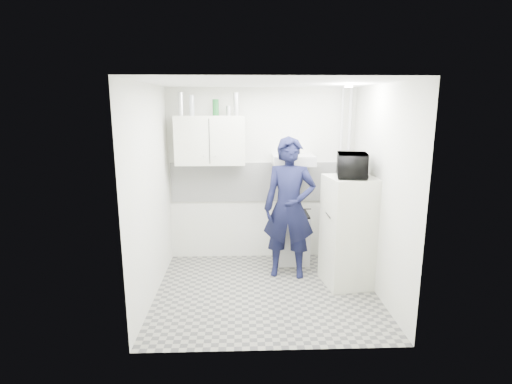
{
  "coord_description": "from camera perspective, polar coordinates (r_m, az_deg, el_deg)",
  "views": [
    {
      "loc": [
        -0.3,
        -4.73,
        2.36
      ],
      "look_at": [
        -0.12,
        0.3,
        1.25
      ],
      "focal_mm": 28.0,
      "sensor_mm": 36.0,
      "label": 1
    }
  ],
  "objects": [
    {
      "name": "bottle_e",
      "position": [
        5.8,
        -2.85,
        12.42
      ],
      "size": [
        0.08,
        0.08,
        0.32
      ],
      "primitive_type": "cylinder",
      "color": "silver",
      "rests_on": "upper_cabinet"
    },
    {
      "name": "ceiling_spot_fixture",
      "position": [
        5.1,
        13.11,
        14.49
      ],
      "size": [
        0.1,
        0.1,
        0.02
      ],
      "primitive_type": "cylinder",
      "color": "white",
      "rests_on": "ceiling"
    },
    {
      "name": "pipe_a",
      "position": [
        6.2,
        12.91,
        2.29
      ],
      "size": [
        0.05,
        0.05,
        2.6
      ],
      "primitive_type": "cylinder",
      "color": "#BDBDBD",
      "rests_on": "floor"
    },
    {
      "name": "microwave",
      "position": [
        5.2,
        13.6,
        3.73
      ],
      "size": [
        0.6,
        0.46,
        0.3
      ],
      "primitive_type": "imported",
      "rotation": [
        0.0,
        0.0,
        1.38
      ],
      "color": "black",
      "rests_on": "fridge"
    },
    {
      "name": "range_hood",
      "position": [
        5.83,
        5.35,
        4.61
      ],
      "size": [
        0.6,
        0.5,
        0.14
      ],
      "primitive_type": "cube",
      "color": "#BDBDBD",
      "rests_on": "wall_back"
    },
    {
      "name": "pipe_b",
      "position": [
        6.17,
        11.83,
        2.29
      ],
      "size": [
        0.04,
        0.04,
        2.6
      ],
      "primitive_type": "cylinder",
      "color": "#BDBDBD",
      "rests_on": "floor"
    },
    {
      "name": "wall_left",
      "position": [
        4.97,
        -14.82,
        -0.3
      ],
      "size": [
        0.0,
        2.6,
        2.6
      ],
      "primitive_type": "plane",
      "rotation": [
        1.57,
        0.0,
        1.57
      ],
      "color": "silver",
      "rests_on": "floor"
    },
    {
      "name": "saucepan",
      "position": [
        5.91,
        5.76,
        -2.76
      ],
      "size": [
        0.2,
        0.2,
        0.11
      ],
      "primitive_type": "cylinder",
      "color": "silver",
      "rests_on": "stove_top"
    },
    {
      "name": "backsplash",
      "position": [
        6.08,
        0.78,
        1.45
      ],
      "size": [
        2.74,
        0.03,
        0.6
      ],
      "primitive_type": "cube",
      "color": "white",
      "rests_on": "wall_back"
    },
    {
      "name": "wall_right",
      "position": [
        5.14,
        17.3,
        -0.04
      ],
      "size": [
        0.0,
        2.6,
        2.6
      ],
      "primitive_type": "plane",
      "rotation": [
        1.57,
        0.0,
        -1.57
      ],
      "color": "silver",
      "rests_on": "floor"
    },
    {
      "name": "floor",
      "position": [
        5.29,
        1.43,
        -14.04
      ],
      "size": [
        2.8,
        2.8,
        0.0
      ],
      "primitive_type": "plane",
      "color": "gray",
      "rests_on": "ground"
    },
    {
      "name": "wall_back",
      "position": [
        6.08,
        0.78,
        2.4
      ],
      "size": [
        2.8,
        0.0,
        2.8
      ],
      "primitive_type": "plane",
      "rotation": [
        1.57,
        0.0,
        0.0
      ],
      "color": "silver",
      "rests_on": "floor"
    },
    {
      "name": "canister_b",
      "position": [
        5.81,
        -3.95,
        11.53
      ],
      "size": [
        0.07,
        0.07,
        0.14
      ],
      "primitive_type": "cylinder",
      "color": "silver",
      "rests_on": "upper_cabinet"
    },
    {
      "name": "upper_cabinet",
      "position": [
        5.84,
        -6.54,
        7.36
      ],
      "size": [
        1.0,
        0.35,
        0.7
      ],
      "primitive_type": "cube",
      "color": "silver",
      "rests_on": "wall_back"
    },
    {
      "name": "stove_top",
      "position": [
        6.0,
        5.39,
        -3.21
      ],
      "size": [
        0.44,
        0.44,
        0.03
      ],
      "primitive_type": "cube",
      "color": "black",
      "rests_on": "stove"
    },
    {
      "name": "canister_a",
      "position": [
        5.81,
        -5.78,
        11.93
      ],
      "size": [
        0.09,
        0.09,
        0.23
      ],
      "primitive_type": "cylinder",
      "color": "#144C1E",
      "rests_on": "upper_cabinet"
    },
    {
      "name": "ceiling",
      "position": [
        4.74,
        1.61,
        15.33
      ],
      "size": [
        2.8,
        2.8,
        0.0
      ],
      "primitive_type": "plane",
      "color": "white",
      "rests_on": "wall_back"
    },
    {
      "name": "stove",
      "position": [
        6.12,
        5.31,
        -6.64
      ],
      "size": [
        0.46,
        0.46,
        0.73
      ],
      "primitive_type": "cube",
      "color": "#BDBDBD",
      "rests_on": "floor"
    },
    {
      "name": "bottle_a",
      "position": [
        5.87,
        -10.7,
        12.25
      ],
      "size": [
        0.08,
        0.08,
        0.32
      ],
      "primitive_type": "cylinder",
      "color": "silver",
      "rests_on": "upper_cabinet"
    },
    {
      "name": "person",
      "position": [
        5.47,
        4.78,
        -2.31
      ],
      "size": [
        0.78,
        0.58,
        1.94
      ],
      "primitive_type": "imported",
      "rotation": [
        0.0,
        0.0,
        -0.17
      ],
      "color": "black",
      "rests_on": "floor"
    },
    {
      "name": "bottle_b",
      "position": [
        5.85,
        -9.19,
        12.11
      ],
      "size": [
        0.07,
        0.07,
        0.28
      ],
      "primitive_type": "cylinder",
      "color": "#B2B7BC",
      "rests_on": "upper_cabinet"
    },
    {
      "name": "fridge",
      "position": [
        5.4,
        13.12,
        -5.5
      ],
      "size": [
        0.69,
        0.69,
        1.46
      ],
      "primitive_type": "cube",
      "rotation": [
        0.0,
        0.0,
        0.15
      ],
      "color": "silver",
      "rests_on": "floor"
    }
  ]
}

